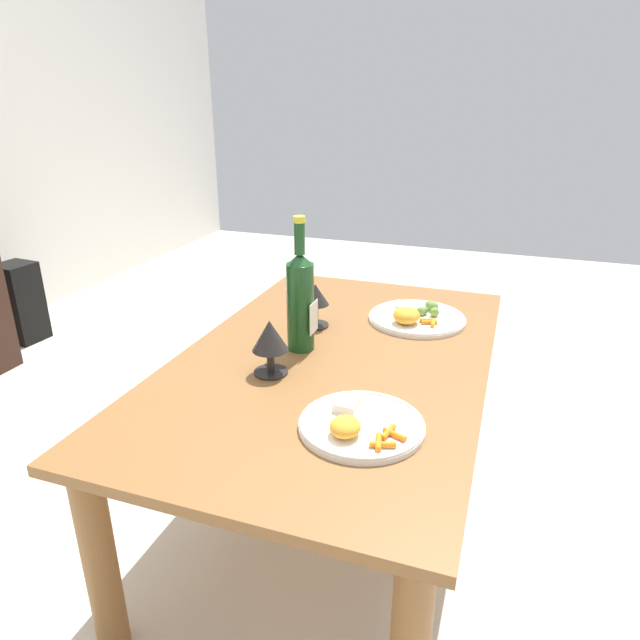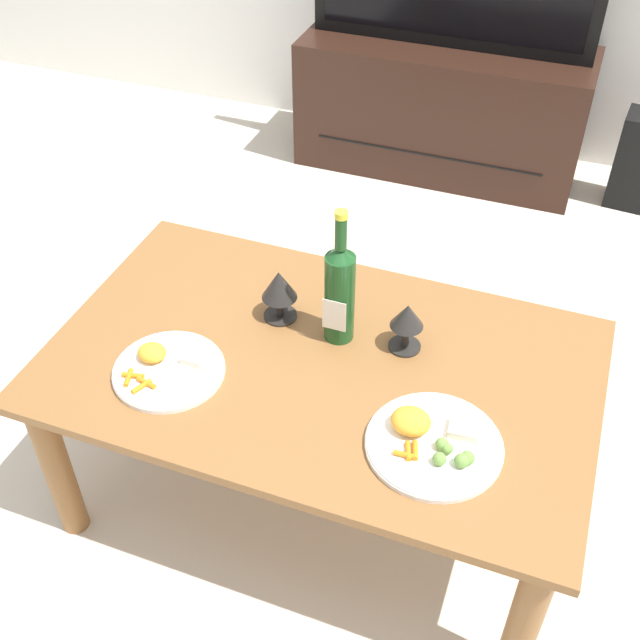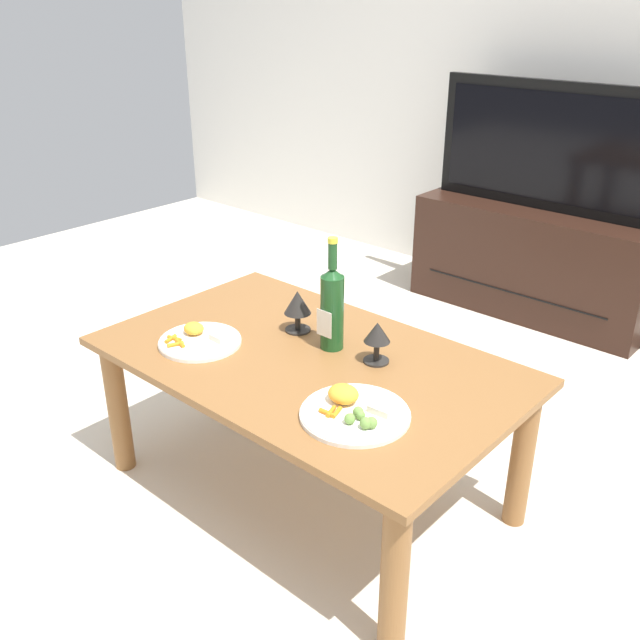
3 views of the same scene
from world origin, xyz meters
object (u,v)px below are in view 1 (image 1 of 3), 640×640
(floor_speaker, at_px, (21,302))
(goblet_right, at_px, (315,298))
(dining_table, at_px, (334,383))
(dinner_plate_right, at_px, (416,317))
(dinner_plate_left, at_px, (360,424))
(wine_bottle, at_px, (300,299))
(goblet_left, at_px, (270,339))

(floor_speaker, xyz_separation_m, goblet_right, (-0.51, -1.73, 0.40))
(dining_table, bearing_deg, goblet_right, 33.85)
(floor_speaker, xyz_separation_m, dinner_plate_right, (-0.37, -2.01, 0.33))
(floor_speaker, bearing_deg, dinner_plate_left, -111.68)
(dining_table, distance_m, wine_bottle, 0.25)
(floor_speaker, xyz_separation_m, goblet_left, (-0.83, -1.73, 0.40))
(goblet_left, xyz_separation_m, dinner_plate_right, (0.46, -0.27, -0.08))
(wine_bottle, distance_m, dinner_plate_right, 0.42)
(floor_speaker, bearing_deg, goblet_left, -110.83)
(dining_table, distance_m, dinner_plate_left, 0.37)
(dining_table, xyz_separation_m, wine_bottle, (0.01, 0.10, 0.23))
(dining_table, bearing_deg, dinner_plate_right, -26.98)
(goblet_left, relative_size, dinner_plate_right, 0.48)
(goblet_left, relative_size, goblet_right, 1.07)
(wine_bottle, height_order, goblet_left, wine_bottle)
(dinner_plate_right, bearing_deg, goblet_left, 149.29)
(wine_bottle, relative_size, dinner_plate_right, 1.23)
(dining_table, relative_size, dinner_plate_left, 4.94)
(dining_table, relative_size, goblet_left, 9.20)
(wine_bottle, xyz_separation_m, dinner_plate_right, (0.30, -0.26, -0.13))
(floor_speaker, height_order, wine_bottle, wine_bottle)
(goblet_right, relative_size, dinner_plate_left, 0.50)
(dinner_plate_right, bearing_deg, dining_table, 153.02)
(wine_bottle, bearing_deg, floor_speaker, 68.95)
(wine_bottle, bearing_deg, dinner_plate_right, -40.67)
(wine_bottle, bearing_deg, goblet_right, 5.92)
(goblet_right, distance_m, dinner_plate_left, 0.57)
(goblet_left, distance_m, dinner_plate_right, 0.54)
(dinner_plate_right, bearing_deg, floor_speaker, 79.44)
(floor_speaker, relative_size, dinner_plate_right, 1.35)
(floor_speaker, bearing_deg, goblet_right, -101.54)
(wine_bottle, xyz_separation_m, dinner_plate_left, (-0.33, -0.26, -0.13))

